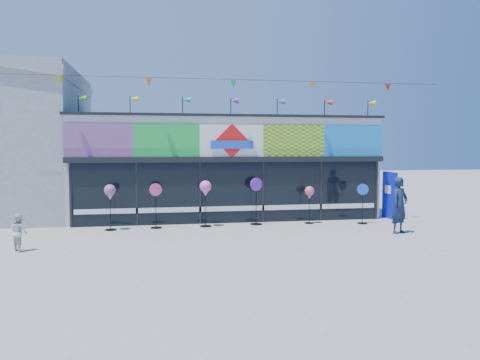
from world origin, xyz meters
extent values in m
plane|color=gray|center=(0.00, 0.00, 0.00)|extent=(80.00, 80.00, 0.00)
cube|color=silver|center=(0.00, 6.00, 2.00)|extent=(12.00, 5.00, 4.00)
cube|color=black|center=(0.00, 3.44, 1.15)|extent=(11.60, 0.12, 2.30)
cube|color=black|center=(0.00, 3.40, 2.40)|extent=(12.00, 0.30, 0.20)
cube|color=white|center=(0.00, 3.41, 0.55)|extent=(11.40, 0.10, 0.18)
cube|color=black|center=(0.00, 6.00, 4.05)|extent=(12.20, 5.20, 0.10)
cube|color=black|center=(-5.80, 3.43, 1.15)|extent=(0.08, 0.14, 2.30)
cube|color=black|center=(-3.50, 3.43, 1.15)|extent=(0.08, 0.14, 2.30)
cube|color=black|center=(-1.20, 3.43, 1.15)|extent=(0.08, 0.14, 2.30)
cube|color=black|center=(1.20, 3.43, 1.15)|extent=(0.08, 0.14, 2.30)
cube|color=black|center=(3.50, 3.43, 1.15)|extent=(0.08, 0.14, 2.30)
cube|color=black|center=(5.80, 3.43, 1.15)|extent=(0.08, 0.14, 2.30)
cube|color=red|center=(-4.80, 3.42, 3.10)|extent=(2.40, 0.08, 1.20)
cube|color=green|center=(-2.40, 3.42, 3.10)|extent=(2.40, 0.08, 1.20)
cube|color=white|center=(0.00, 3.42, 3.10)|extent=(2.40, 0.08, 1.20)
cube|color=yellow|center=(2.40, 3.42, 3.10)|extent=(2.40, 0.08, 1.20)
cube|color=#1882D4|center=(4.80, 3.42, 3.10)|extent=(2.40, 0.08, 1.20)
cube|color=red|center=(0.00, 3.36, 3.10)|extent=(1.27, 0.06, 1.27)
cube|color=blue|center=(0.00, 3.34, 2.95)|extent=(1.60, 0.05, 0.30)
cube|color=orange|center=(-4.03, 3.48, 1.03)|extent=(0.78, 0.03, 0.78)
cube|color=red|center=(-2.69, 3.48, 1.27)|extent=(0.92, 0.03, 0.92)
cube|color=#BAEA13|center=(-1.34, 3.48, 1.46)|extent=(0.78, 0.03, 0.78)
cube|color=blue|center=(0.00, 3.48, 1.01)|extent=(0.92, 0.03, 0.92)
cube|color=yellow|center=(1.34, 3.48, 1.34)|extent=(0.78, 0.03, 0.78)
cube|color=#18A051|center=(2.69, 3.48, 1.50)|extent=(0.92, 0.03, 0.92)
cube|color=#19A656|center=(4.03, 3.48, 1.07)|extent=(0.78, 0.03, 0.78)
cylinder|color=black|center=(-5.50, 3.65, 4.35)|extent=(0.03, 0.03, 0.70)
cone|color=green|center=(-5.36, 3.65, 4.60)|extent=(0.30, 0.22, 0.22)
cylinder|color=black|center=(-3.70, 3.65, 4.35)|extent=(0.03, 0.03, 0.70)
cone|color=yellow|center=(-3.56, 3.65, 4.60)|extent=(0.30, 0.22, 0.22)
cylinder|color=black|center=(-1.80, 3.65, 4.35)|extent=(0.03, 0.03, 0.70)
cone|color=#189E59|center=(-1.66, 3.65, 4.60)|extent=(0.30, 0.22, 0.22)
cylinder|color=black|center=(0.00, 3.65, 4.35)|extent=(0.03, 0.03, 0.70)
cone|color=purple|center=(0.14, 3.65, 4.60)|extent=(0.30, 0.22, 0.22)
cylinder|color=black|center=(1.80, 3.65, 4.35)|extent=(0.03, 0.03, 0.70)
cone|color=blue|center=(1.94, 3.65, 4.60)|extent=(0.30, 0.22, 0.22)
cylinder|color=black|center=(3.70, 3.65, 4.35)|extent=(0.03, 0.03, 0.70)
cone|color=red|center=(3.84, 3.65, 4.60)|extent=(0.30, 0.22, 0.22)
cylinder|color=black|center=(5.50, 3.65, 4.35)|extent=(0.03, 0.03, 0.70)
cone|color=yellow|center=(5.64, 3.65, 4.60)|extent=(0.30, 0.22, 0.22)
cylinder|color=black|center=(0.00, 3.00, 5.30)|extent=(16.00, 0.01, 0.01)
cone|color=#DFA40B|center=(-6.00, 3.00, 5.12)|extent=(0.20, 0.20, 0.28)
cone|color=#FF5F0D|center=(-3.00, 3.00, 5.12)|extent=(0.20, 0.20, 0.28)
cone|color=green|center=(0.00, 3.00, 5.12)|extent=(0.20, 0.20, 0.28)
cone|color=orange|center=(3.00, 3.00, 5.12)|extent=(0.20, 0.20, 0.28)
cone|color=red|center=(6.00, 3.00, 5.12)|extent=(0.20, 0.20, 0.28)
cube|color=#0D19CF|center=(6.41, 3.45, 0.93)|extent=(0.18, 0.94, 1.87)
cube|color=white|center=(6.33, 3.45, 1.17)|extent=(0.05, 0.42, 0.33)
cylinder|color=black|center=(-4.36, 2.58, 0.02)|extent=(0.40, 0.40, 0.03)
cylinder|color=black|center=(-4.36, 2.58, 0.68)|extent=(0.02, 0.02, 1.30)
sphere|color=#DD49BB|center=(-4.36, 2.58, 1.38)|extent=(0.40, 0.40, 0.40)
cone|color=#DD49BB|center=(-4.36, 2.58, 1.13)|extent=(0.20, 0.20, 0.18)
cylinder|color=black|center=(-2.82, 2.74, 0.02)|extent=(0.40, 0.40, 0.03)
cylinder|color=black|center=(-2.82, 2.74, 0.69)|extent=(0.02, 0.02, 1.31)
cylinder|color=#F6527F|center=(-2.82, 2.74, 1.36)|extent=(0.43, 0.19, 0.44)
cylinder|color=black|center=(-1.05, 2.77, 0.02)|extent=(0.42, 0.42, 0.03)
cylinder|color=black|center=(-1.05, 2.77, 0.72)|extent=(0.03, 0.03, 1.37)
sphere|color=#E94DBB|center=(-1.05, 2.77, 1.45)|extent=(0.42, 0.42, 0.42)
cone|color=#E94DBB|center=(-1.05, 2.77, 1.19)|extent=(0.21, 0.21, 0.19)
cylinder|color=black|center=(0.83, 2.88, 0.02)|extent=(0.44, 0.44, 0.03)
cylinder|color=black|center=(0.83, 2.88, 0.75)|extent=(0.03, 0.03, 1.44)
cylinder|color=purple|center=(0.83, 2.88, 1.49)|extent=(0.47, 0.20, 0.49)
cylinder|color=black|center=(2.85, 2.81, 0.01)|extent=(0.35, 0.35, 0.03)
cylinder|color=black|center=(2.85, 2.81, 0.60)|extent=(0.02, 0.02, 1.15)
sphere|color=#E34B69|center=(2.85, 2.81, 1.22)|extent=(0.35, 0.35, 0.35)
cone|color=#E34B69|center=(2.85, 2.81, 1.00)|extent=(0.18, 0.18, 0.16)
cylinder|color=black|center=(4.78, 2.41, 0.01)|extent=(0.38, 0.38, 0.03)
cylinder|color=black|center=(4.78, 2.41, 0.65)|extent=(0.02, 0.02, 1.24)
cylinder|color=blue|center=(4.78, 2.41, 1.29)|extent=(0.40, 0.21, 0.42)
imported|color=#14213F|center=(5.16, 0.37, 0.94)|extent=(0.81, 0.71, 1.87)
imported|color=silver|center=(-6.50, -0.32, 0.52)|extent=(0.56, 0.56, 1.04)
camera|label=1|loc=(-2.67, -13.88, 2.85)|focal=35.00mm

